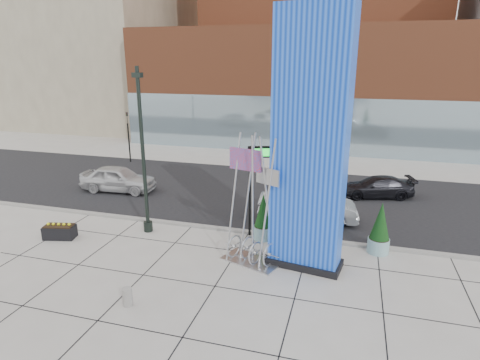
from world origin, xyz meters
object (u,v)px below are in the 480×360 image
(concrete_bollard, at_px, (127,297))
(blue_pylon, at_px, (310,150))
(lamp_post, at_px, (144,168))
(car_silver_mid, at_px, (308,206))
(overhead_street_sign, at_px, (266,161))
(public_art_sculpture, at_px, (252,230))
(car_white_west, at_px, (118,179))

(concrete_bollard, bearing_deg, blue_pylon, 39.49)
(lamp_post, bearing_deg, car_silver_mid, 24.91)
(overhead_street_sign, bearing_deg, public_art_sculpture, -107.44)
(concrete_bollard, xyz_separation_m, car_silver_mid, (5.06, 9.29, 0.51))
(blue_pylon, bearing_deg, overhead_street_sign, 143.03)
(concrete_bollard, xyz_separation_m, car_white_west, (-7.21, 10.99, 0.49))
(lamp_post, bearing_deg, overhead_street_sign, 9.09)
(blue_pylon, relative_size, car_white_west, 2.11)
(blue_pylon, relative_size, public_art_sculpture, 1.84)
(blue_pylon, xyz_separation_m, overhead_street_sign, (-2.16, 2.22, -1.11))
(car_silver_mid, bearing_deg, public_art_sculpture, 154.20)
(lamp_post, distance_m, overhead_street_sign, 5.79)
(concrete_bollard, bearing_deg, car_white_west, 123.27)
(concrete_bollard, relative_size, overhead_street_sign, 0.15)
(lamp_post, xyz_separation_m, car_white_west, (-4.86, 5.15, -2.42))
(public_art_sculpture, xyz_separation_m, overhead_street_sign, (-0.02, 2.56, 2.32))
(overhead_street_sign, xyz_separation_m, car_white_west, (-10.55, 4.24, -2.94))
(car_white_west, bearing_deg, public_art_sculpture, -126.80)
(blue_pylon, bearing_deg, car_silver_mid, 104.11)
(blue_pylon, relative_size, lamp_post, 1.28)
(lamp_post, xyz_separation_m, car_silver_mid, (7.41, 3.44, -2.39))
(blue_pylon, relative_size, overhead_street_sign, 2.30)
(overhead_street_sign, distance_m, car_white_west, 11.74)
(blue_pylon, relative_size, concrete_bollard, 15.33)
(blue_pylon, height_order, concrete_bollard, blue_pylon)
(overhead_street_sign, bearing_deg, concrete_bollard, -134.20)
(public_art_sculpture, bearing_deg, car_white_west, 167.16)
(public_art_sculpture, distance_m, car_white_west, 12.58)
(overhead_street_sign, distance_m, car_silver_mid, 4.23)
(public_art_sculpture, bearing_deg, overhead_street_sign, 110.35)
(public_art_sculpture, bearing_deg, lamp_post, -176.21)
(blue_pylon, distance_m, lamp_post, 8.13)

